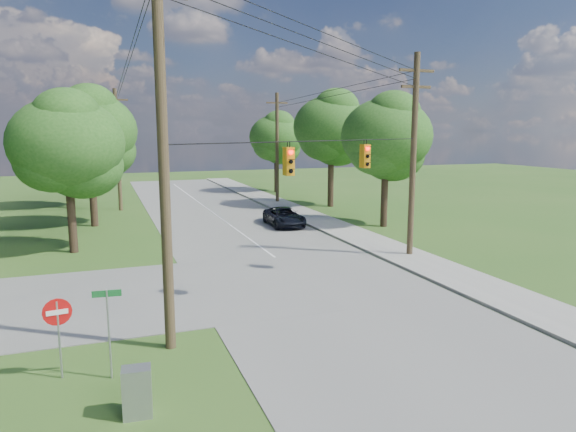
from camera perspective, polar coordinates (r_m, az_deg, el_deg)
name	(u,v)px	position (r m, az deg, el deg)	size (l,w,h in m)	color
ground	(313,332)	(17.44, 2.85, -12.78)	(140.00, 140.00, 0.00)	#305A1E
main_road	(312,284)	(22.52, 2.63, -7.56)	(10.00, 100.00, 0.03)	gray
sidewalk_east	(441,269)	(25.73, 16.62, -5.67)	(2.60, 100.00, 0.12)	#A6A49B
pole_sw	(163,144)	(15.37, -13.73, 7.81)	(2.00, 0.32, 12.00)	#4C3B27
pole_ne	(413,153)	(27.48, 13.76, 6.82)	(2.00, 0.32, 10.50)	#4C3B27
pole_north_e	(277,147)	(47.40, -1.22, 7.66)	(2.00, 0.32, 10.00)	#4C3B27
pole_north_w	(118,149)	(44.92, -18.40, 7.09)	(2.00, 0.32, 10.00)	#4C3B27
power_lines	(256,81)	(27.66, -3.58, 14.73)	(13.93, 29.62, 4.93)	black
traffic_signals	(330,158)	(21.26, 4.73, 6.45)	(4.91, 3.27, 1.05)	orange
tree_w_near	(67,144)	(29.93, -23.39, 7.39)	(6.00, 6.00, 8.40)	#3E2B1F
tree_w_mid	(89,131)	(37.88, -21.24, 8.79)	(6.40, 6.40, 9.22)	#3E2B1F
tree_w_far	(66,135)	(47.96, -23.40, 8.26)	(6.00, 6.00, 8.73)	#3E2B1F
tree_e_near	(386,136)	(35.89, 10.86, 8.72)	(6.20, 6.20, 8.81)	#3E2B1F
tree_e_mid	(331,127)	(44.99, 4.85, 9.80)	(6.60, 6.60, 9.64)	#3E2B1F
tree_e_far	(276,137)	(55.79, -1.32, 8.74)	(5.80, 5.80, 8.32)	#3E2B1F
car_main_north	(284,217)	(35.85, -0.42, -0.08)	(2.11, 4.59, 1.27)	black
control_cabinet	(137,392)	(13.08, -16.42, -18.26)	(0.66, 0.48, 1.20)	#919497
do_not_enter_sign	(58,320)	(15.15, -24.21, -10.51)	(0.74, 0.14, 2.24)	#919497
street_name_sign	(108,322)	(14.66, -19.33, -11.05)	(0.74, 0.10, 2.48)	#919497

